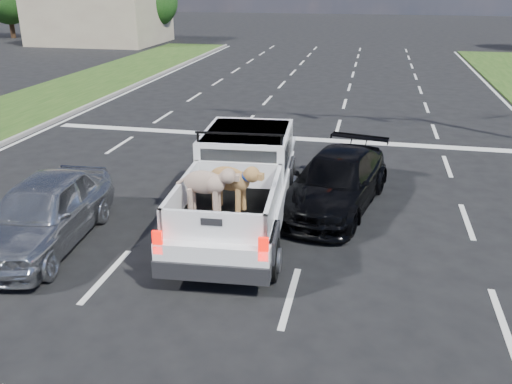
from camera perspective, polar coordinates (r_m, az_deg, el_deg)
ground at (r=10.05m, az=-6.44°, el=-9.83°), size 160.00×160.00×0.00m
road_markings at (r=15.82m, az=0.94°, el=2.38°), size 17.75×60.00×0.01m
building_left at (r=49.76m, az=-16.07°, el=17.37°), size 10.00×8.00×4.40m
tree_far_a at (r=56.65m, az=-24.67°, el=17.85°), size 4.20×4.20×5.40m
tree_far_b at (r=53.39m, az=-19.18°, el=18.46°), size 4.20×4.20×5.40m
tree_far_c at (r=49.85m, az=-10.78°, el=19.07°), size 4.20×4.20×5.40m
pickup_truck at (r=11.94m, az=-1.80°, el=0.92°), size 2.51×5.87×2.15m
silver_sedan at (r=11.99m, az=-21.54°, el=-1.99°), size 2.09×4.41×1.46m
black_coupe at (r=13.15m, az=8.40°, el=1.08°), size 2.77×4.82×1.31m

